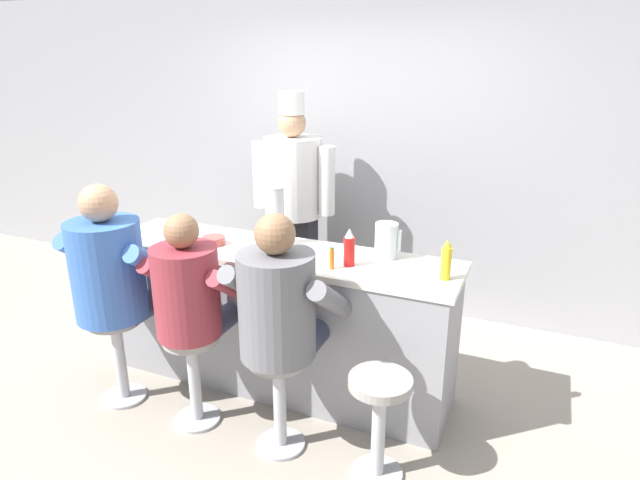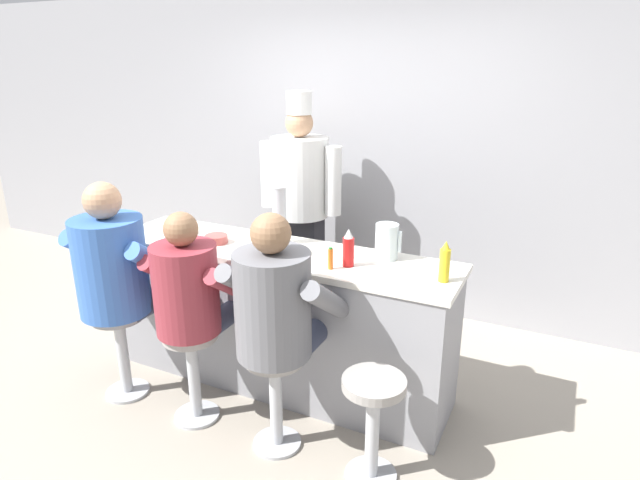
{
  "view_description": "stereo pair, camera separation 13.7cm",
  "coord_description": "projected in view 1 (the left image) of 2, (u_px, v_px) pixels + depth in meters",
  "views": [
    {
      "loc": [
        1.52,
        -2.54,
        2.12
      ],
      "look_at": [
        0.31,
        0.26,
        1.09
      ],
      "focal_mm": 30.0,
      "sensor_mm": 36.0,
      "label": 1
    },
    {
      "loc": [
        1.65,
        -2.48,
        2.12
      ],
      "look_at": [
        0.31,
        0.26,
        1.09
      ],
      "focal_mm": 30.0,
      "sensor_mm": 36.0,
      "label": 2
    }
  ],
  "objects": [
    {
      "name": "ketchup_bottle_red",
      "position": [
        349.0,
        248.0,
        3.12
      ],
      "size": [
        0.07,
        0.07,
        0.23
      ],
      "color": "red",
      "rests_on": "diner_counter"
    },
    {
      "name": "breakfast_plate",
      "position": [
        290.0,
        252.0,
        3.32
      ],
      "size": [
        0.25,
        0.25,
        0.05
      ],
      "color": "white",
      "rests_on": "diner_counter"
    },
    {
      "name": "diner_seated_blue",
      "position": [
        113.0,
        274.0,
        3.28
      ],
      "size": [
        0.66,
        0.65,
        1.44
      ],
      "color": "#B2B5BA",
      "rests_on": "ground_plane"
    },
    {
      "name": "wall_back",
      "position": [
        358.0,
        153.0,
        4.61
      ],
      "size": [
        10.0,
        0.06,
        2.7
      ],
      "color": "#99999E",
      "rests_on": "ground_plane"
    },
    {
      "name": "water_pitcher_clear",
      "position": [
        386.0,
        241.0,
        3.24
      ],
      "size": [
        0.16,
        0.14,
        0.22
      ],
      "color": "silver",
      "rests_on": "diner_counter"
    },
    {
      "name": "diner_seated_maroon",
      "position": [
        191.0,
        297.0,
        3.08
      ],
      "size": [
        0.57,
        0.56,
        1.33
      ],
      "color": "#B2B5BA",
      "rests_on": "ground_plane"
    },
    {
      "name": "cereal_bowl",
      "position": [
        214.0,
        241.0,
        3.5
      ],
      "size": [
        0.15,
        0.15,
        0.05
      ],
      "color": "#B24C47",
      "rests_on": "diner_counter"
    },
    {
      "name": "mustard_bottle_yellow",
      "position": [
        446.0,
        261.0,
        2.92
      ],
      "size": [
        0.06,
        0.06,
        0.23
      ],
      "color": "yellow",
      "rests_on": "diner_counter"
    },
    {
      "name": "hot_sauce_bottle_orange",
      "position": [
        332.0,
        258.0,
        3.08
      ],
      "size": [
        0.03,
        0.03,
        0.13
      ],
      "color": "orange",
      "rests_on": "diner_counter"
    },
    {
      "name": "coffee_mug_tan",
      "position": [
        176.0,
        229.0,
        3.66
      ],
      "size": [
        0.13,
        0.08,
        0.1
      ],
      "color": "beige",
      "rests_on": "diner_counter"
    },
    {
      "name": "empty_stool_round",
      "position": [
        379.0,
        411.0,
        2.75
      ],
      "size": [
        0.33,
        0.33,
        0.6
      ],
      "color": "#B2B5BA",
      "rests_on": "ground_plane"
    },
    {
      "name": "diner_seated_grey",
      "position": [
        280.0,
        310.0,
        2.85
      ],
      "size": [
        0.62,
        0.62,
        1.39
      ],
      "color": "#B2B5BA",
      "rests_on": "ground_plane"
    },
    {
      "name": "ground_plane",
      "position": [
        260.0,
        404.0,
        3.46
      ],
      "size": [
        20.0,
        20.0,
        0.0
      ],
      "primitive_type": "plane",
      "color": "#9E9384"
    },
    {
      "name": "cook_in_whites_near",
      "position": [
        293.0,
        197.0,
        4.44
      ],
      "size": [
        0.74,
        0.47,
        1.88
      ],
      "color": "#232328",
      "rests_on": "ground_plane"
    },
    {
      "name": "cup_stack_steel",
      "position": [
        277.0,
        216.0,
        3.45
      ],
      "size": [
        0.1,
        0.1,
        0.38
      ],
      "color": "#B7BABF",
      "rests_on": "diner_counter"
    },
    {
      "name": "diner_counter",
      "position": [
        278.0,
        318.0,
        3.55
      ],
      "size": [
        2.34,
        0.57,
        0.97
      ],
      "color": "gray",
      "rests_on": "ground_plane"
    }
  ]
}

